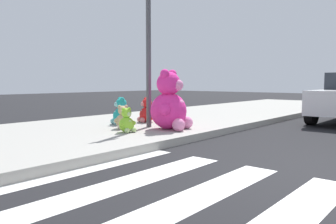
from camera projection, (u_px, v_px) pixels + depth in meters
sidewalk at (90, 132)px, 7.30m from camera, size 28.00×4.40×0.15m
sign_pole at (149, 50)px, 7.39m from camera, size 0.56×0.11×3.20m
plush_pink_large at (170, 105)px, 7.15m from camera, size 0.96×0.89×1.27m
plush_tan at (123, 119)px, 7.25m from camera, size 0.35×0.37×0.51m
plush_brown at (165, 113)px, 8.39m from camera, size 0.42×0.42×0.58m
plush_white at (171, 115)px, 7.91m from camera, size 0.41×0.38×0.54m
plush_teal at (120, 113)px, 8.00m from camera, size 0.46×0.47×0.64m
plush_lime at (127, 122)px, 6.73m from camera, size 0.38×0.34×0.50m
plush_red at (146, 112)px, 8.43m from camera, size 0.44×0.44×0.62m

